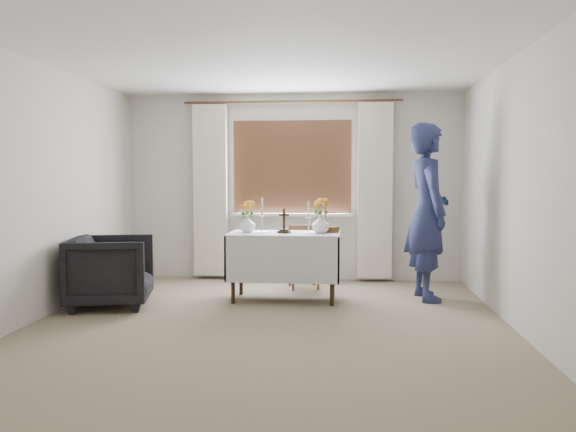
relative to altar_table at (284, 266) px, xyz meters
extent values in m
plane|color=gray|center=(-0.03, -1.17, -0.38)|extent=(5.00, 5.00, 0.00)
cube|color=silver|center=(0.00, 0.00, 0.00)|extent=(1.24, 0.64, 0.76)
imported|color=black|center=(-1.81, -0.49, 0.00)|extent=(1.00, 0.98, 0.76)
imported|color=navy|center=(1.60, 0.22, 0.61)|extent=(0.59, 0.80, 1.99)
cube|color=white|center=(-0.03, 1.25, -0.08)|extent=(1.10, 0.10, 0.60)
imported|color=white|center=(-0.42, 0.03, 0.47)|extent=(0.22, 0.22, 0.19)
imported|color=white|center=(0.40, 0.01, 0.48)|extent=(0.26, 0.26, 0.20)
cylinder|color=brown|center=(0.52, 0.12, 0.41)|extent=(0.22, 0.22, 0.07)
camera|label=1|loc=(0.66, -6.21, 1.01)|focal=35.00mm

